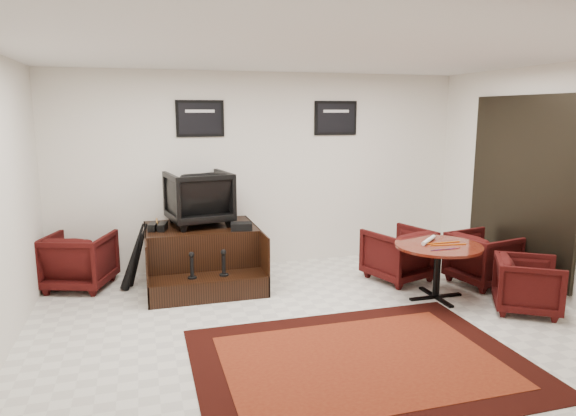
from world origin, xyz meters
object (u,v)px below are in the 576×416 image
object	(u,v)px
table_chair_corner	(528,282)
shine_chair	(199,195)
meeting_table	(438,251)
armchair_side	(79,258)
table_chair_window	(484,256)
table_chair_back	(398,252)
shine_podium	(202,257)

from	to	relation	value
table_chair_corner	shine_chair	bearing A→B (deg)	89.52
meeting_table	table_chair_corner	size ratio (longest dim) A/B	1.50
armchair_side	table_chair_window	bearing A→B (deg)	-175.30
table_chair_back	table_chair_corner	size ratio (longest dim) A/B	1.12
table_chair_window	meeting_table	bearing A→B (deg)	98.22
armchair_side	table_chair_window	xyz separation A→B (m)	(5.10, -1.31, -0.02)
meeting_table	armchair_side	bearing A→B (deg)	158.92
armchair_side	table_chair_back	world-z (taller)	armchair_side
table_chair_back	shine_chair	bearing A→B (deg)	-34.77
shine_podium	table_chair_corner	distance (m)	4.00
meeting_table	table_chair_back	size ratio (longest dim) A/B	1.33
armchair_side	table_chair_corner	bearing A→B (deg)	174.45
shine_podium	table_chair_window	distance (m)	3.72
shine_podium	table_chair_corner	bearing A→B (deg)	-31.27
shine_podium	shine_chair	distance (m)	0.82
armchair_side	meeting_table	xyz separation A→B (m)	(4.21, -1.62, 0.19)
shine_podium	table_chair_corner	world-z (taller)	shine_podium
shine_chair	meeting_table	distance (m)	3.14
shine_podium	armchair_side	bearing A→B (deg)	172.68
shine_podium	table_chair_corner	size ratio (longest dim) A/B	2.17
meeting_table	table_chair_window	xyz separation A→B (m)	(0.89, 0.32, -0.21)
table_chair_back	table_chair_window	size ratio (longest dim) A/B	1.02
armchair_side	table_chair_corner	xyz separation A→B (m)	(4.97, -2.28, -0.05)
table_chair_back	armchair_side	bearing A→B (deg)	-29.17
table_chair_corner	armchair_side	bearing A→B (deg)	97.94
armchair_side	table_chair_corner	world-z (taller)	armchair_side
armchair_side	table_chair_window	world-z (taller)	armchair_side
meeting_table	table_chair_window	world-z (taller)	table_chair_window
shine_podium	table_chair_back	world-z (taller)	table_chair_back
shine_podium	shine_chair	bearing A→B (deg)	90.00
table_chair_window	table_chair_corner	xyz separation A→B (m)	(-0.13, -0.97, -0.03)
shine_chair	table_chair_back	distance (m)	2.78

